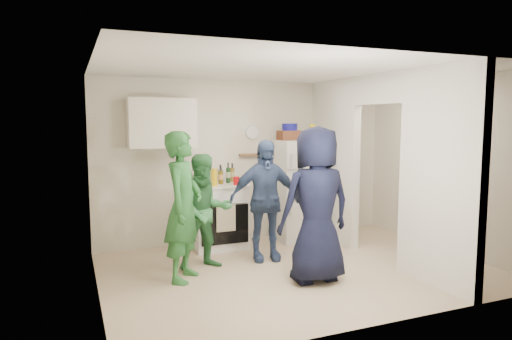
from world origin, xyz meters
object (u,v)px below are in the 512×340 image
(stove, at_px, (218,216))
(person_green_center, at_px, (205,212))
(yellow_cup_stack_top, at_px, (312,132))
(person_green_left, at_px, (183,206))
(wicker_basket, at_px, (290,135))
(person_navy, at_px, (316,205))
(person_denim, at_px, (264,200))
(person_nook, at_px, (421,196))
(fridge, at_px, (296,190))
(blue_bowl, at_px, (290,127))

(stove, xyz_separation_m, person_green_center, (-0.44, -0.86, 0.26))
(yellow_cup_stack_top, height_order, person_green_left, yellow_cup_stack_top)
(wicker_basket, relative_size, person_navy, 0.19)
(yellow_cup_stack_top, height_order, person_navy, yellow_cup_stack_top)
(wicker_basket, xyz_separation_m, person_green_center, (-1.63, -0.88, -0.92))
(yellow_cup_stack_top, height_order, person_denim, yellow_cup_stack_top)
(yellow_cup_stack_top, height_order, person_green_center, yellow_cup_stack_top)
(yellow_cup_stack_top, bearing_deg, person_navy, -117.69)
(person_green_left, bearing_deg, person_nook, -58.49)
(yellow_cup_stack_top, bearing_deg, fridge, 155.56)
(person_green_left, xyz_separation_m, person_nook, (3.46, -0.10, -0.08))
(fridge, distance_m, yellow_cup_stack_top, 0.95)
(fridge, height_order, person_nook, person_nook)
(person_green_center, bearing_deg, person_nook, -9.33)
(yellow_cup_stack_top, bearing_deg, person_green_left, -155.51)
(stove, relative_size, fridge, 0.61)
(stove, relative_size, person_denim, 0.58)
(fridge, xyz_separation_m, wicker_basket, (-0.10, 0.05, 0.86))
(person_denim, bearing_deg, stove, 125.00)
(wicker_basket, distance_m, person_green_left, 2.44)
(fridge, relative_size, person_green_center, 1.08)
(yellow_cup_stack_top, bearing_deg, person_denim, -148.39)
(wicker_basket, height_order, person_denim, wicker_basket)
(wicker_basket, distance_m, person_nook, 2.14)
(stove, bearing_deg, person_navy, -71.01)
(person_green_left, bearing_deg, person_navy, -81.04)
(person_navy, bearing_deg, person_nook, -164.97)
(wicker_basket, bearing_deg, person_denim, -133.45)
(stove, height_order, yellow_cup_stack_top, yellow_cup_stack_top)
(yellow_cup_stack_top, xyz_separation_m, person_denim, (-1.11, -0.68, -0.89))
(person_navy, height_order, person_nook, person_navy)
(person_green_center, xyz_separation_m, person_nook, (3.10, -0.41, 0.07))
(blue_bowl, distance_m, person_green_center, 2.13)
(person_navy, relative_size, person_nook, 1.13)
(fridge, height_order, person_navy, person_navy)
(yellow_cup_stack_top, relative_size, person_nook, 0.16)
(fridge, height_order, blue_bowl, blue_bowl)
(wicker_basket, xyz_separation_m, person_green_left, (-1.98, -1.20, -0.77))
(person_denim, distance_m, person_nook, 2.31)
(yellow_cup_stack_top, distance_m, person_green_left, 2.66)
(person_denim, height_order, person_nook, person_denim)
(stove, bearing_deg, person_green_center, -116.95)
(stove, distance_m, person_green_left, 1.48)
(wicker_basket, distance_m, person_denim, 1.42)
(blue_bowl, distance_m, person_green_left, 2.48)
(person_green_center, bearing_deg, person_denim, 1.70)
(stove, xyz_separation_m, person_navy, (0.62, -1.81, 0.43))
(fridge, height_order, wicker_basket, wicker_basket)
(blue_bowl, distance_m, person_navy, 2.11)
(wicker_basket, relative_size, blue_bowl, 1.46)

